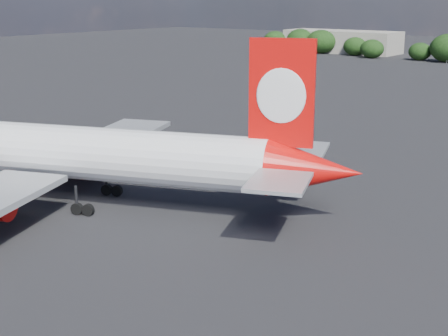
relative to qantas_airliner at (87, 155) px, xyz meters
The scene contains 3 objects.
ground 44.44m from the qantas_airliner, 84.76° to the left, with size 500.00×500.00×0.00m, color black.
qantas_airliner is the anchor object (origin of this frame).
terminal_building 186.22m from the qantas_airliner, 109.11° to the left, with size 42.00×16.00×8.00m.
Camera 1 is at (42.77, -23.35, 20.22)m, focal length 50.00 mm.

